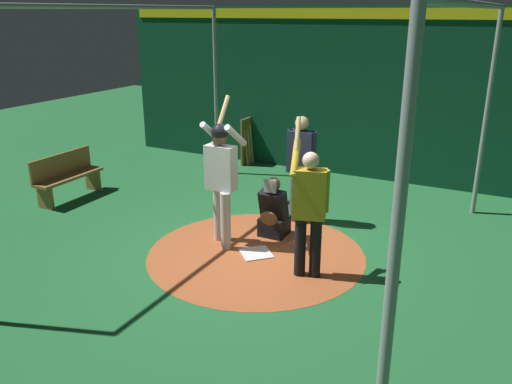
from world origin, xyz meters
The scene contains 11 objects.
ground_plane centered at (0.00, 0.00, 0.00)m, with size 26.94×26.94×0.00m, color #216633.
dirt_circle centered at (0.00, 0.00, 0.00)m, with size 3.14×3.14×0.01m, color #AD562D.
home_plate centered at (0.00, 0.00, 0.01)m, with size 0.42×0.42×0.01m, color white.
batter centered at (-0.09, -0.61, 1.13)m, with size 0.68×0.49×2.17m.
catcher centered at (-0.70, -0.06, 0.38)m, with size 0.58×0.40×0.96m.
umpire centered at (-1.44, 0.07, 1.00)m, with size 0.22×0.49×1.77m.
visitor centered at (0.25, 0.89, 0.98)m, with size 0.55×0.58×2.06m.
back_wall centered at (-4.42, 0.00, 1.73)m, with size 0.22×10.94×3.43m.
cage_frame centered at (0.00, 0.00, 2.41)m, with size 6.48×5.27×3.43m.
bat_rack centered at (-4.18, -2.37, 0.49)m, with size 0.58×0.15×1.05m.
bench centered at (-0.51, -4.22, 0.43)m, with size 1.41×0.36×0.85m.
Camera 1 is at (6.10, 3.16, 3.33)m, focal length 36.75 mm.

